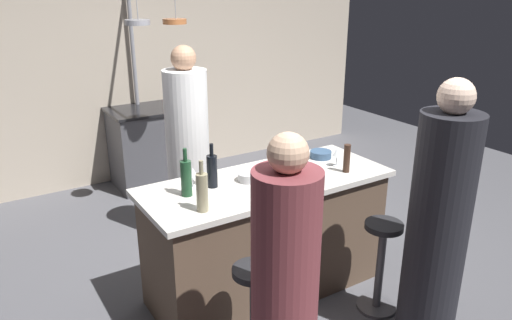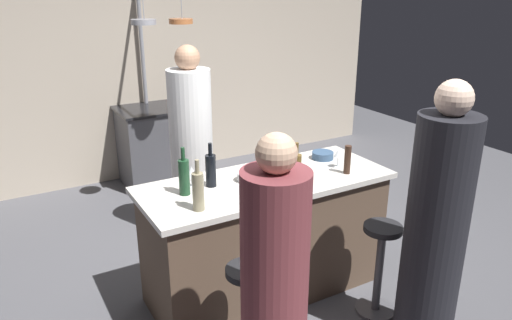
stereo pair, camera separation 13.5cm
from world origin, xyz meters
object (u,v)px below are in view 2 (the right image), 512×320
(wine_bottle_green, at_px, (184,176))
(mixing_bowl_blue, at_px, (323,155))
(wine_bottle_red, at_px, (272,181))
(wine_bottle_amber, at_px, (296,169))
(wine_glass_near_left_guest, at_px, (191,172))
(mixing_bowl_steel, at_px, (248,177))
(guest_left, at_px, (274,297))
(wine_bottle_dark, at_px, (211,170))
(wine_glass_by_chef, at_px, (338,154))
(wine_glass_near_right_guest, at_px, (295,158))
(bar_stool_left, at_px, (248,313))
(chef, at_px, (192,154))
(stove_range, at_px, (156,145))
(pepper_mill, at_px, (347,160))
(bar_stool_right, at_px, (379,265))
(wine_bottle_white, at_px, (198,191))
(guest_right, at_px, (435,233))

(wine_bottle_green, bearing_deg, mixing_bowl_blue, 4.86)
(wine_bottle_green, xyz_separation_m, mixing_bowl_blue, (1.20, 0.10, -0.10))
(wine_bottle_red, bearing_deg, wine_bottle_amber, 20.17)
(wine_glass_near_left_guest, height_order, mixing_bowl_steel, wine_glass_near_left_guest)
(guest_left, relative_size, wine_bottle_dark, 5.18)
(guest_left, height_order, wine_glass_by_chef, guest_left)
(guest_left, bearing_deg, mixing_bowl_blue, 44.83)
(wine_bottle_green, xyz_separation_m, wine_glass_by_chef, (1.18, -0.10, -0.02))
(wine_glass_near_right_guest, bearing_deg, bar_stool_left, -139.19)
(wine_glass_near_left_guest, bearing_deg, mixing_bowl_steel, -14.02)
(mixing_bowl_blue, bearing_deg, wine_bottle_red, -150.02)
(chef, bearing_deg, stove_range, 84.47)
(wine_glass_by_chef, bearing_deg, bar_stool_left, -152.33)
(bar_stool_left, relative_size, pepper_mill, 3.24)
(wine_bottle_green, bearing_deg, wine_glass_by_chef, -5.06)
(pepper_mill, distance_m, wine_bottle_green, 1.18)
(stove_range, distance_m, wine_bottle_dark, 2.46)
(chef, distance_m, bar_stool_right, 1.84)
(wine_bottle_amber, relative_size, wine_glass_by_chef, 2.06)
(wine_bottle_white, bearing_deg, wine_glass_near_left_guest, 73.82)
(wine_bottle_amber, relative_size, mixing_bowl_blue, 1.79)
(wine_glass_near_right_guest, bearing_deg, mixing_bowl_steel, 176.45)
(wine_bottle_dark, xyz_separation_m, wine_glass_by_chef, (0.97, -0.14, -0.01))
(wine_bottle_dark, xyz_separation_m, wine_glass_near_left_guest, (-0.12, 0.05, -0.01))
(stove_range, bearing_deg, wine_bottle_green, -103.86)
(wine_glass_near_left_guest, bearing_deg, mixing_bowl_blue, 0.51)
(bar_stool_right, distance_m, wine_glass_near_left_guest, 1.44)
(wine_bottle_green, height_order, mixing_bowl_blue, wine_bottle_green)
(wine_bottle_white, bearing_deg, pepper_mill, 1.17)
(guest_right, relative_size, wine_bottle_dark, 5.61)
(bar_stool_right, height_order, wine_glass_near_left_guest, wine_glass_near_left_guest)
(chef, height_order, wine_bottle_white, chef)
(guest_right, distance_m, wine_bottle_white, 1.44)
(guest_right, distance_m, wine_bottle_green, 1.59)
(wine_bottle_white, xyz_separation_m, mixing_bowl_blue, (1.21, 0.36, -0.10))
(pepper_mill, bearing_deg, wine_bottle_red, -173.42)
(bar_stool_left, xyz_separation_m, wine_bottle_amber, (0.62, 0.45, 0.64))
(bar_stool_left, xyz_separation_m, wine_bottle_red, (0.38, 0.36, 0.63))
(pepper_mill, distance_m, wine_glass_by_chef, 0.13)
(wine_bottle_dark, bearing_deg, guest_left, -98.73)
(stove_range, xyz_separation_m, bar_stool_right, (0.54, -3.07, -0.07))
(mixing_bowl_steel, xyz_separation_m, mixing_bowl_blue, (0.73, 0.11, -0.00))
(wine_bottle_amber, distance_m, wine_bottle_green, 0.75)
(bar_stool_right, xyz_separation_m, wine_glass_near_left_guest, (-1.04, 0.77, 0.63))
(bar_stool_right, bearing_deg, mixing_bowl_blue, 84.93)
(wine_bottle_red, distance_m, wine_glass_by_chef, 0.74)
(guest_left, xyz_separation_m, wine_bottle_dark, (0.17, 1.09, 0.28))
(guest_left, xyz_separation_m, wine_glass_near_right_guest, (0.81, 1.02, 0.27))
(stove_range, distance_m, wine_glass_near_left_guest, 2.42)
(wine_bottle_white, bearing_deg, mixing_bowl_blue, 16.64)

